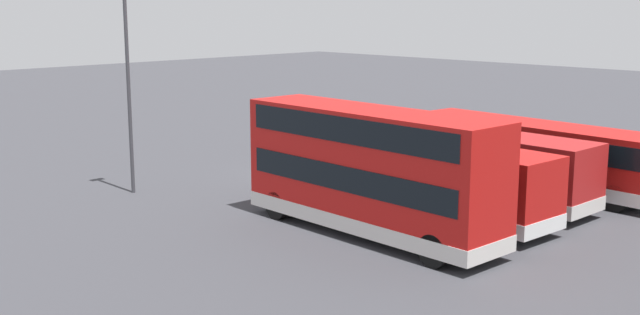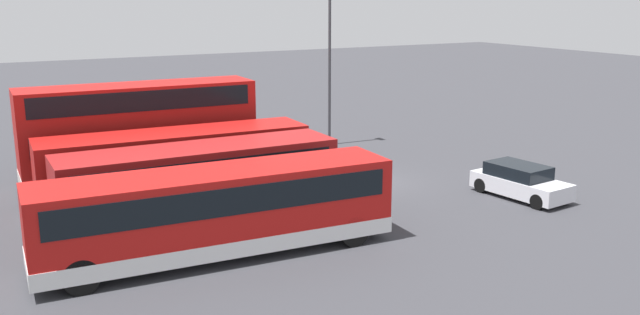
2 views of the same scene
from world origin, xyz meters
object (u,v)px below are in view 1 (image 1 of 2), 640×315
at_px(bus_single_deck_second, 473,162).
at_px(bus_single_deck_third, 423,173).
at_px(car_hatchback_silver, 317,137).
at_px(bus_double_decker_fourth, 370,168).
at_px(lamp_post_tall, 128,73).
at_px(bus_single_deck_near_end, 535,153).

xyz_separation_m(bus_single_deck_second, bus_single_deck_third, (3.26, -0.11, 0.00)).
bearing_deg(car_hatchback_silver, bus_single_deck_third, 62.04).
height_order(bus_double_decker_fourth, lamp_post_tall, lamp_post_tall).
bearing_deg(bus_single_deck_second, lamp_post_tall, -49.53).
bearing_deg(bus_single_deck_second, bus_single_deck_third, -1.99).
height_order(bus_single_deck_second, car_hatchback_silver, bus_single_deck_second).
xyz_separation_m(car_hatchback_silver, lamp_post_tall, (13.19, 1.86, 4.58)).
bearing_deg(bus_single_deck_second, bus_single_deck_near_end, 168.97).
height_order(bus_single_deck_third, bus_double_decker_fourth, bus_double_decker_fourth).
bearing_deg(bus_single_deck_near_end, bus_double_decker_fourth, -1.75).
relative_size(bus_single_deck_second, bus_double_decker_fourth, 1.00).
xyz_separation_m(bus_single_deck_near_end, bus_double_decker_fourth, (10.73, -0.33, 0.82)).
xyz_separation_m(bus_single_deck_near_end, car_hatchback_silver, (0.14, -13.81, -0.92)).
distance_m(bus_double_decker_fourth, car_hatchback_silver, 17.24).
relative_size(bus_single_deck_near_end, bus_single_deck_third, 1.06).
xyz_separation_m(bus_single_deck_near_end, bus_single_deck_third, (7.02, -0.85, -0.00)).
bearing_deg(lamp_post_tall, car_hatchback_silver, -171.96).
height_order(bus_single_deck_near_end, bus_single_deck_third, same).
xyz_separation_m(bus_double_decker_fourth, lamp_post_tall, (2.60, -11.62, 2.83)).
height_order(bus_single_deck_near_end, lamp_post_tall, lamp_post_tall).
bearing_deg(bus_double_decker_fourth, car_hatchback_silver, -128.14).
height_order(bus_single_deck_second, bus_single_deck_third, same).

